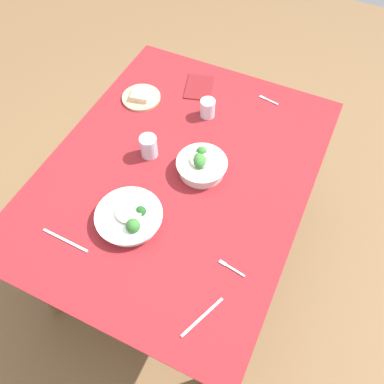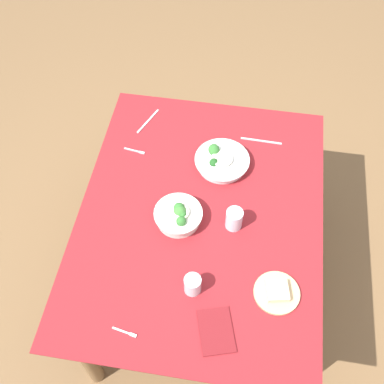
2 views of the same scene
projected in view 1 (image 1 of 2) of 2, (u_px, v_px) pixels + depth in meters
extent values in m
plane|color=brown|center=(182.00, 246.00, 2.28)|extent=(6.00, 6.00, 0.00)
cube|color=maroon|center=(178.00, 171.00, 1.70)|extent=(1.42, 1.09, 0.01)
cube|color=brown|center=(178.00, 173.00, 1.71)|extent=(1.38, 1.06, 0.02)
cylinder|color=brown|center=(211.00, 369.00, 1.59)|extent=(0.07, 0.07, 0.68)
cylinder|color=brown|center=(297.00, 161.00, 2.20)|extent=(0.07, 0.07, 0.68)
cylinder|color=brown|center=(38.00, 282.00, 1.80)|extent=(0.07, 0.07, 0.68)
cylinder|color=brown|center=(160.00, 114.00, 2.41)|extent=(0.07, 0.07, 0.68)
cylinder|color=white|center=(129.00, 218.00, 1.54)|extent=(0.24, 0.24, 0.04)
cylinder|color=white|center=(129.00, 215.00, 1.52)|extent=(0.26, 0.26, 0.01)
sphere|color=#33702D|center=(133.00, 225.00, 1.48)|extent=(0.05, 0.05, 0.05)
sphere|color=#1E511E|center=(141.00, 211.00, 1.52)|extent=(0.04, 0.04, 0.04)
sphere|color=#33702D|center=(133.00, 226.00, 1.47)|extent=(0.05, 0.05, 0.05)
cylinder|color=beige|center=(129.00, 212.00, 1.51)|extent=(0.10, 0.10, 0.01)
cylinder|color=silver|center=(202.00, 167.00, 1.67)|extent=(0.19, 0.19, 0.05)
cylinder|color=silver|center=(202.00, 163.00, 1.65)|extent=(0.22, 0.22, 0.01)
sphere|color=#33702D|center=(200.00, 164.00, 1.63)|extent=(0.05, 0.05, 0.05)
sphere|color=#3D7A33|center=(200.00, 161.00, 1.64)|extent=(0.06, 0.06, 0.06)
sphere|color=#33702D|center=(198.00, 158.00, 1.65)|extent=(0.04, 0.04, 0.04)
sphere|color=#33702D|center=(199.00, 158.00, 1.65)|extent=(0.04, 0.04, 0.04)
sphere|color=#33702D|center=(202.00, 152.00, 1.66)|extent=(0.04, 0.04, 0.04)
cylinder|color=beige|center=(200.00, 160.00, 1.64)|extent=(0.08, 0.08, 0.01)
cylinder|color=#D6B27A|center=(141.00, 98.00, 1.94)|extent=(0.19, 0.19, 0.01)
cube|color=beige|center=(141.00, 94.00, 1.92)|extent=(0.10, 0.10, 0.03)
cylinder|color=silver|center=(149.00, 146.00, 1.70)|extent=(0.07, 0.07, 0.10)
cylinder|color=silver|center=(208.00, 108.00, 1.85)|extent=(0.07, 0.07, 0.09)
cube|color=#B7B7BC|center=(271.00, 101.00, 1.93)|extent=(0.02, 0.07, 0.00)
cube|color=#B7B7BC|center=(262.00, 97.00, 1.95)|extent=(0.02, 0.03, 0.00)
cube|color=#B7B7BC|center=(235.00, 270.00, 1.43)|extent=(0.02, 0.08, 0.00)
cube|color=#B7B7BC|center=(223.00, 263.00, 1.45)|extent=(0.02, 0.03, 0.00)
cube|color=#B7B7BC|center=(202.00, 317.00, 1.34)|extent=(0.18, 0.08, 0.00)
cube|color=#B7B7BC|center=(65.00, 240.00, 1.50)|extent=(0.02, 0.21, 0.00)
cube|color=maroon|center=(199.00, 87.00, 1.99)|extent=(0.21, 0.18, 0.01)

